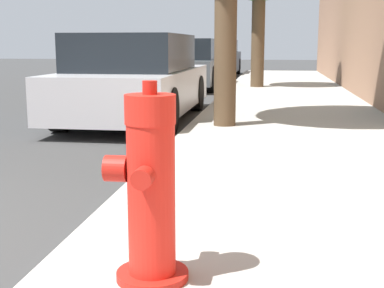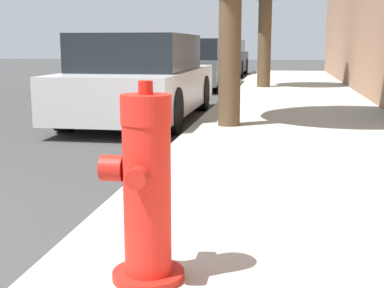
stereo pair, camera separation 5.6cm
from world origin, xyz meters
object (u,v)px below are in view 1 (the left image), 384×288
fire_hydrant (150,191)px  parked_car_near (136,79)px  parked_car_far (215,58)px  parked_car_mid (187,64)px

fire_hydrant → parked_car_near: parked_car_near is taller
parked_car_far → parked_car_mid: bearing=-91.1°
parked_car_near → parked_car_far: bearing=90.4°
parked_car_near → parked_car_mid: bearing=91.9°
fire_hydrant → parked_car_mid: bearing=98.4°
parked_car_mid → parked_car_near: bearing=-88.1°
fire_hydrant → parked_car_near: bearing=105.0°
parked_car_near → parked_car_far: 12.34m
fire_hydrant → parked_car_far: bearing=95.3°
parked_car_mid → parked_car_far: parked_car_far is taller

